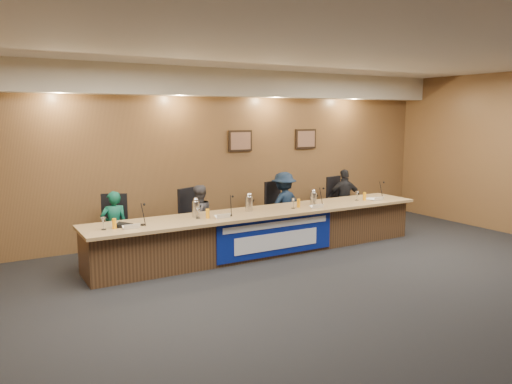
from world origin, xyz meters
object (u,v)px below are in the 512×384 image
(banner, at_px, (277,236))
(carafe_right, at_px, (313,199))
(office_chair_c, at_px, (281,212))
(office_chair_d, at_px, (341,205))
(speakerphone, at_px, (122,225))
(office_chair_a, at_px, (113,232))
(panelist_c, at_px, (284,205))
(dais_body, at_px, (264,233))
(panelist_d, at_px, (345,199))
(office_chair_b, at_px, (197,222))
(panelist_b, at_px, (199,218))
(carafe_mid, at_px, (249,204))
(panelist_a, at_px, (114,227))
(carafe_left, at_px, (196,209))

(banner, xyz_separation_m, carafe_right, (1.05, 0.42, 0.48))
(office_chair_c, height_order, office_chair_d, same)
(carafe_right, bearing_deg, speakerphone, -178.97)
(office_chair_a, distance_m, carafe_right, 3.53)
(banner, bearing_deg, panelist_c, 52.07)
(dais_body, xyz_separation_m, carafe_right, (1.05, 0.01, 0.51))
(panelist_d, bearing_deg, office_chair_d, -68.74)
(office_chair_b, bearing_deg, office_chair_a, 157.20)
(office_chair_a, height_order, speakerphone, speakerphone)
(panelist_d, height_order, office_chair_a, panelist_d)
(office_chair_b, relative_size, speakerphone, 1.50)
(dais_body, relative_size, panelist_d, 4.80)
(panelist_b, bearing_deg, speakerphone, 9.15)
(panelist_b, xyz_separation_m, carafe_right, (1.94, -0.73, 0.28))
(panelist_d, bearing_deg, banner, 46.74)
(panelist_d, relative_size, carafe_mid, 5.01)
(panelist_b, distance_m, panelist_c, 1.79)
(office_chair_a, bearing_deg, panelist_b, 21.04)
(panelist_c, distance_m, office_chair_d, 1.53)
(panelist_b, height_order, carafe_right, panelist_b)
(panelist_a, xyz_separation_m, carafe_mid, (2.10, -0.69, 0.29))
(office_chair_a, relative_size, office_chair_c, 1.00)
(carafe_left, bearing_deg, banner, -19.96)
(office_chair_a, bearing_deg, banner, -2.98)
(banner, relative_size, panelist_b, 1.90)
(dais_body, xyz_separation_m, carafe_mid, (-0.27, 0.05, 0.52))
(banner, relative_size, carafe_mid, 8.82)
(carafe_left, bearing_deg, office_chair_a, 144.45)
(carafe_mid, bearing_deg, panelist_c, 30.55)
(office_chair_c, relative_size, speakerphone, 1.50)
(panelist_c, relative_size, carafe_mid, 5.13)
(panelist_c, bearing_deg, office_chair_b, -10.52)
(carafe_right, bearing_deg, office_chair_b, 156.90)
(office_chair_b, relative_size, office_chair_d, 1.00)
(office_chair_b, bearing_deg, panelist_a, 161.08)
(banner, bearing_deg, panelist_d, 25.48)
(panelist_a, height_order, carafe_right, panelist_a)
(panelist_a, bearing_deg, speakerphone, 88.63)
(office_chair_c, relative_size, carafe_right, 2.20)
(office_chair_a, bearing_deg, carafe_left, -10.62)
(carafe_left, relative_size, carafe_right, 1.16)
(dais_body, bearing_deg, carafe_right, 0.38)
(panelist_a, bearing_deg, office_chair_a, -85.39)
(carafe_mid, bearing_deg, office_chair_d, 16.35)
(dais_body, distance_m, office_chair_a, 2.51)
(panelist_a, height_order, office_chair_d, panelist_a)
(speakerphone, bearing_deg, panelist_c, 13.33)
(office_chair_b, bearing_deg, banner, -77.42)
(panelist_b, relative_size, carafe_left, 4.57)
(office_chair_a, height_order, office_chair_d, same)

